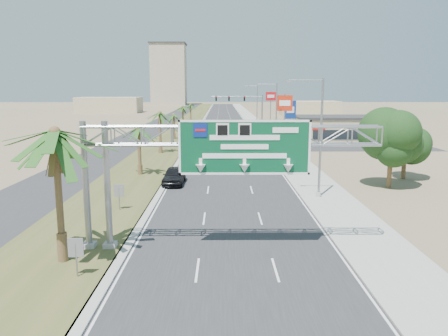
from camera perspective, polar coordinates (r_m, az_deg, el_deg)
road at (r=124.37m, az=0.03°, el=6.06°), size 12.00×300.00×0.02m
sidewalk_right at (r=124.71m, az=3.96°, el=6.07°), size 4.00×300.00×0.10m
median_grass at (r=124.71m, az=-4.60°, el=6.06°), size 7.00×300.00×0.12m
opposing_road at (r=125.43m, az=-7.81°, el=6.00°), size 8.00×300.00×0.02m
sign_gantry at (r=24.16m, az=-1.05°, el=2.96°), size 16.75×1.24×7.50m
palm_near at (r=23.70m, az=-21.26°, el=4.25°), size 5.70×5.70×8.35m
palm_row_b at (r=47.05m, az=-11.08°, el=4.92°), size 3.99×3.99×5.95m
palm_row_c at (r=62.75m, az=-8.40°, el=6.99°), size 3.99×3.99×6.75m
palm_row_d at (r=80.65m, az=-6.60°, el=6.85°), size 3.99×3.99×5.45m
palm_row_e at (r=99.51m, az=-5.42°, el=7.90°), size 3.99×3.99×6.15m
palm_row_f at (r=124.42m, az=-4.40°, el=8.20°), size 3.99×3.99×5.75m
streetlight_near at (r=37.19m, az=12.20°, el=3.19°), size 3.27×0.44×10.00m
streetlight_mid at (r=66.67m, az=6.66°, el=6.39°), size 3.27×0.44×10.00m
streetlight_far at (r=102.45m, az=4.22°, el=7.76°), size 3.27×0.44×10.00m
signal_mast at (r=86.32m, az=3.64°, el=7.41°), size 10.28×0.71×8.00m
store_building at (r=83.51m, az=15.55°, el=5.00°), size 18.00×10.00×4.00m
oak_near at (r=43.27m, az=21.07°, el=3.48°), size 4.50×4.50×6.80m
oak_far at (r=48.16m, az=22.63°, el=3.15°), size 3.50×3.50×5.60m
median_signback_a at (r=22.59m, az=-18.79°, el=-10.17°), size 0.75×0.08×2.08m
median_signback_b at (r=33.84m, az=-13.57°, el=-3.14°), size 0.75×0.08×2.08m
tower_distant at (r=266.01m, az=-7.23°, el=11.99°), size 20.00×16.00×35.00m
building_distant_left at (r=179.68m, az=-14.72°, el=7.98°), size 24.00×14.00×6.00m
building_distant_right at (r=157.22m, az=11.06°, el=7.66°), size 20.00×12.00×5.00m
car_left_lane at (r=42.63m, az=-6.55°, el=-1.01°), size 2.08×4.95×1.67m
car_mid_lane at (r=64.28m, az=1.69°, el=2.80°), size 1.78×4.77×1.56m
car_right_lane at (r=90.22m, az=3.07°, el=4.88°), size 2.73×5.06×1.35m
car_far at (r=107.46m, az=-2.03°, el=5.81°), size 2.85×5.69×1.59m
pole_sign_red_near at (r=68.63m, az=7.93°, el=8.03°), size 2.42×0.67×8.41m
pole_sign_blue at (r=74.31m, az=8.65°, el=7.32°), size 1.98×0.97×7.43m
pole_sign_red_far at (r=93.69m, az=6.12°, el=8.86°), size 2.20×0.87×8.74m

